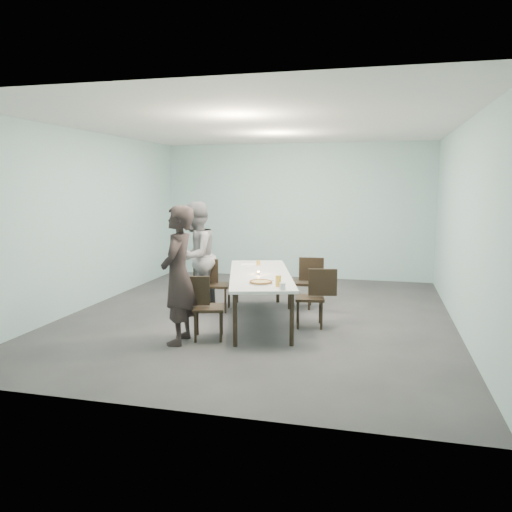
% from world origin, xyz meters
% --- Properties ---
extents(ground, '(7.00, 7.00, 0.00)m').
position_xyz_m(ground, '(0.00, 0.00, 0.00)').
color(ground, '#333335').
rests_on(ground, ground).
extents(room_shell, '(6.02, 7.02, 3.01)m').
position_xyz_m(room_shell, '(0.00, 0.00, 2.03)').
color(room_shell, '#9EC6C7').
rests_on(room_shell, ground).
extents(table, '(1.57, 2.75, 0.75)m').
position_xyz_m(table, '(0.09, -0.29, 0.69)').
color(table, white).
rests_on(table, ground).
extents(chair_near_left, '(0.65, 0.52, 0.87)m').
position_xyz_m(chair_near_left, '(-0.46, -1.35, 0.50)').
color(chair_near_left, black).
rests_on(chair_near_left, ground).
extents(chair_far_left, '(0.63, 0.47, 0.87)m').
position_xyz_m(chair_far_left, '(-0.84, 0.16, 0.50)').
color(chair_far_left, black).
rests_on(chair_far_left, ground).
extents(chair_near_right, '(0.64, 0.49, 0.87)m').
position_xyz_m(chair_near_right, '(0.95, -0.39, 0.50)').
color(chair_near_right, black).
rests_on(chair_near_right, ground).
extents(chair_far_right, '(0.62, 0.45, 0.87)m').
position_xyz_m(chair_far_right, '(0.63, 0.73, 0.50)').
color(chair_far_right, black).
rests_on(chair_far_right, ground).
extents(diner_near, '(0.50, 0.70, 1.83)m').
position_xyz_m(diner_near, '(-0.71, -1.59, 0.92)').
color(diner_near, black).
rests_on(diner_near, ground).
extents(diner_far, '(0.78, 0.95, 1.82)m').
position_xyz_m(diner_far, '(-1.12, 0.11, 0.91)').
color(diner_far, gray).
rests_on(diner_far, ground).
extents(pizza, '(0.34, 0.34, 0.04)m').
position_xyz_m(pizza, '(0.28, -1.06, 0.77)').
color(pizza, white).
rests_on(pizza, table).
extents(side_plate, '(0.18, 0.18, 0.01)m').
position_xyz_m(side_plate, '(0.32, -0.80, 0.76)').
color(side_plate, white).
rests_on(side_plate, table).
extents(beer_glass, '(0.08, 0.08, 0.15)m').
position_xyz_m(beer_glass, '(0.56, -1.21, 0.82)').
color(beer_glass, gold).
rests_on(beer_glass, table).
extents(water_tumbler, '(0.08, 0.08, 0.09)m').
position_xyz_m(water_tumbler, '(0.65, -1.39, 0.80)').
color(water_tumbler, silver).
rests_on(water_tumbler, table).
extents(tealight, '(0.06, 0.06, 0.05)m').
position_xyz_m(tealight, '(0.09, -0.40, 0.77)').
color(tealight, silver).
rests_on(tealight, table).
extents(amber_tumbler, '(0.07, 0.07, 0.08)m').
position_xyz_m(amber_tumbler, '(-0.11, 0.43, 0.79)').
color(amber_tumbler, gold).
rests_on(amber_tumbler, table).
extents(menu, '(0.35, 0.29, 0.01)m').
position_xyz_m(menu, '(-0.27, 0.46, 0.75)').
color(menu, silver).
rests_on(menu, table).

